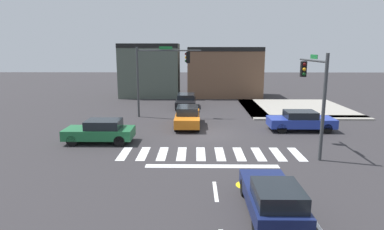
# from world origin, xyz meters

# --- Properties ---
(ground_plane) EXTENTS (120.00, 120.00, 0.00)m
(ground_plane) POSITION_xyz_m (0.00, 0.00, 0.00)
(ground_plane) COLOR #302D30
(crosswalk_near) EXTENTS (10.31, 2.49, 0.01)m
(crosswalk_near) POSITION_xyz_m (-0.00, -4.50, 0.00)
(crosswalk_near) COLOR silver
(crosswalk_near) RESTS_ON ground_plane
(lane_markings) EXTENTS (6.80, 20.25, 0.01)m
(lane_markings) POSITION_xyz_m (1.11, -12.02, 0.00)
(lane_markings) COLOR white
(lane_markings) RESTS_ON ground_plane
(bike_detector_marking) EXTENTS (1.02, 1.02, 0.01)m
(bike_detector_marking) POSITION_xyz_m (1.43, -8.87, 0.00)
(bike_detector_marking) COLOR yellow
(bike_detector_marking) RESTS_ON ground_plane
(curb_corner_northeast) EXTENTS (10.00, 10.60, 0.15)m
(curb_corner_northeast) POSITION_xyz_m (8.49, 9.42, 0.07)
(curb_corner_northeast) COLOR #9E998E
(curb_corner_northeast) RESTS_ON ground_plane
(storefront_row) EXTENTS (17.06, 5.29, 6.42)m
(storefront_row) POSITION_xyz_m (-1.50, 18.58, 3.12)
(storefront_row) COLOR #4C564C
(storefront_row) RESTS_ON ground_plane
(traffic_signal_southeast) EXTENTS (0.32, 4.46, 5.65)m
(traffic_signal_southeast) POSITION_xyz_m (5.80, -3.88, 3.87)
(traffic_signal_southeast) COLOR #383A3D
(traffic_signal_southeast) RESTS_ON ground_plane
(traffic_signal_northwest) EXTENTS (5.50, 0.32, 6.03)m
(traffic_signal_northwest) POSITION_xyz_m (-3.90, 5.79, 4.24)
(traffic_signal_northwest) COLOR #383A3D
(traffic_signal_northwest) RESTS_ON ground_plane
(car_blue) EXTENTS (4.68, 1.91, 1.44)m
(car_blue) POSITION_xyz_m (6.77, 1.02, 0.75)
(car_blue) COLOR #23389E
(car_blue) RESTS_ON ground_plane
(car_black) EXTENTS (1.94, 4.60, 1.34)m
(car_black) POSITION_xyz_m (-1.84, 10.45, 0.70)
(car_black) COLOR black
(car_black) RESTS_ON ground_plane
(car_green) EXTENTS (4.28, 1.88, 1.47)m
(car_green) POSITION_xyz_m (-6.86, -2.26, 0.75)
(car_green) COLOR #1E6638
(car_green) RESTS_ON ground_plane
(car_orange) EXTENTS (1.82, 4.78, 1.51)m
(car_orange) POSITION_xyz_m (-1.47, 2.33, 0.77)
(car_orange) COLOR orange
(car_orange) RESTS_ON ground_plane
(car_navy) EXTENTS (1.75, 4.27, 1.41)m
(car_navy) POSITION_xyz_m (1.90, -11.55, 0.71)
(car_navy) COLOR #141E4C
(car_navy) RESTS_ON ground_plane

